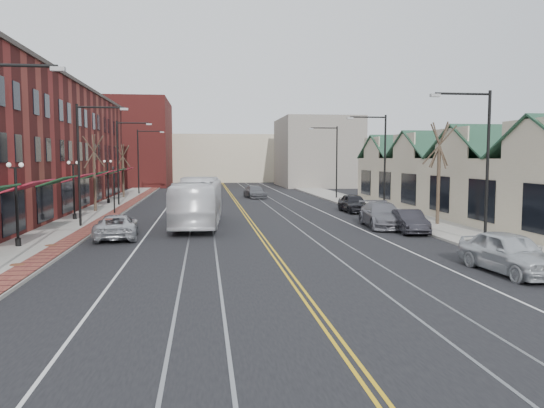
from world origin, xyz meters
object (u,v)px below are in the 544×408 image
object	(u,v)px
parked_car_c	(382,215)
parked_car_d	(354,203)
parked_suv	(117,227)
transit_bus	(198,202)
parked_car_b	(409,221)
parked_car_a	(510,253)

from	to	relation	value
parked_car_c	parked_car_d	xyz separation A→B (m)	(0.83, 9.70, -0.05)
parked_suv	parked_car_c	distance (m)	17.04
transit_bus	parked_car_b	bearing A→B (deg)	162.52
parked_car_a	parked_car_d	bearing A→B (deg)	83.74
parked_car_c	parked_car_b	bearing A→B (deg)	-67.42
parked_car_a	parked_car_d	world-z (taller)	parked_car_a
parked_car_d	parked_car_a	bearing A→B (deg)	-92.01
transit_bus	parked_car_b	xyz separation A→B (m)	(13.03, -5.04, -0.93)
transit_bus	parked_car_c	distance (m)	12.46
transit_bus	parked_car_a	distance (m)	20.93
parked_car_b	parked_car_d	xyz separation A→B (m)	(0.00, 12.32, 0.07)
parked_car_a	parked_car_c	size ratio (longest dim) A/B	0.87
transit_bus	parked_car_d	size ratio (longest dim) A/B	2.55
parked_car_b	parked_car_d	bearing A→B (deg)	95.58
transit_bus	parked_car_c	size ratio (longest dim) A/B	2.04
parked_suv	parked_car_a	xyz separation A→B (m)	(17.21, -11.49, 0.15)
transit_bus	parked_car_d	world-z (taller)	transit_bus
parked_suv	parked_car_d	size ratio (longest dim) A/B	1.09
parked_car_a	parked_car_b	bearing A→B (deg)	82.63
transit_bus	parked_car_b	world-z (taller)	transit_bus
parked_car_b	parked_car_d	distance (m)	12.32
parked_car_a	parked_car_b	world-z (taller)	parked_car_a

